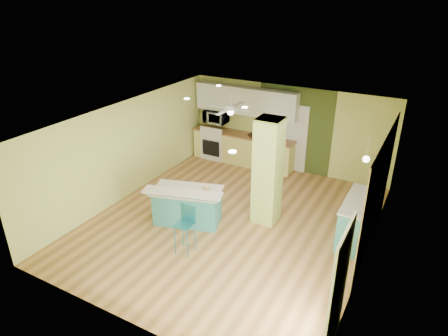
{
  "coord_description": "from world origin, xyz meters",
  "views": [
    {
      "loc": [
        3.7,
        -7.04,
        5.06
      ],
      "look_at": [
        -0.41,
        0.4,
        1.14
      ],
      "focal_mm": 32.0,
      "sensor_mm": 36.0,
      "label": 1
    }
  ],
  "objects_px": {
    "canister": "(206,188)",
    "peninsula": "(187,205)",
    "fruit_bowl": "(253,136)",
    "side_counter": "(358,220)",
    "bar_stool": "(186,221)"
  },
  "relations": [
    {
      "from": "bar_stool",
      "to": "fruit_bowl",
      "type": "xyz_separation_m",
      "value": [
        -0.64,
        4.54,
        0.27
      ]
    },
    {
      "from": "side_counter",
      "to": "canister",
      "type": "distance_m",
      "value": 3.37
    },
    {
      "from": "canister",
      "to": "peninsula",
      "type": "bearing_deg",
      "value": -159.51
    },
    {
      "from": "peninsula",
      "to": "fruit_bowl",
      "type": "bearing_deg",
      "value": 73.27
    },
    {
      "from": "peninsula",
      "to": "bar_stool",
      "type": "height_order",
      "value": "bar_stool"
    },
    {
      "from": "bar_stool",
      "to": "fruit_bowl",
      "type": "bearing_deg",
      "value": 97.84
    },
    {
      "from": "fruit_bowl",
      "to": "bar_stool",
      "type": "bearing_deg",
      "value": -82.01
    },
    {
      "from": "canister",
      "to": "fruit_bowl",
      "type": "bearing_deg",
      "value": 97.2
    },
    {
      "from": "peninsula",
      "to": "bar_stool",
      "type": "bearing_deg",
      "value": -73.91
    },
    {
      "from": "peninsula",
      "to": "canister",
      "type": "height_order",
      "value": "canister"
    },
    {
      "from": "side_counter",
      "to": "peninsula",
      "type": "bearing_deg",
      "value": -162.39
    },
    {
      "from": "peninsula",
      "to": "canister",
      "type": "distance_m",
      "value": 0.64
    },
    {
      "from": "side_counter",
      "to": "canister",
      "type": "bearing_deg",
      "value": -162.77
    },
    {
      "from": "peninsula",
      "to": "canister",
      "type": "xyz_separation_m",
      "value": [
        0.42,
        0.16,
        0.47
      ]
    },
    {
      "from": "fruit_bowl",
      "to": "canister",
      "type": "distance_m",
      "value": 3.46
    }
  ]
}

